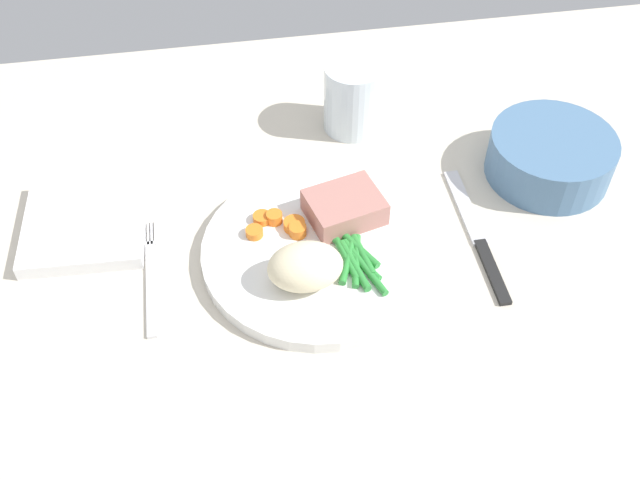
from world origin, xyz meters
The scene contains 11 objects.
dining_table centered at (0.00, 0.00, 1.00)cm, with size 120.00×90.00×2.00cm.
dinner_plate centered at (0.17, 1.56, 2.80)cm, with size 25.58×25.58×1.60cm, color white.
meat_portion centered at (3.62, 5.58, 5.04)cm, with size 8.03×6.44×2.87cm, color #B2756B.
mashed_potatoes centered at (-2.13, -3.05, 6.00)cm, with size 7.82×5.70×4.79cm, color beige.
carrot_slices centered at (-3.81, 4.98, 4.13)cm, with size 6.64×4.68×1.24cm.
green_beans centered at (3.57, -1.20, 4.00)cm, with size 4.91×9.52×0.85cm.
fork centered at (-18.26, 1.30, 2.20)cm, with size 1.44×16.60×0.40cm.
knife centered at (18.10, 1.27, 2.20)cm, with size 1.70×20.50×0.64cm.
water_glass centered at (7.96, 23.06, 5.98)cm, with size 7.27×7.27×9.11cm.
salad_bowl centered at (29.62, 10.19, 5.10)cm, with size 14.90×14.90×5.50cm.
napkin centered at (-25.39, 9.95, 2.88)cm, with size 13.37×13.64×1.76cm, color white.
Camera 1 is at (-8.73, -51.20, 63.77)cm, focal length 41.62 mm.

